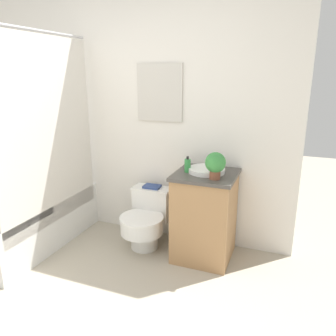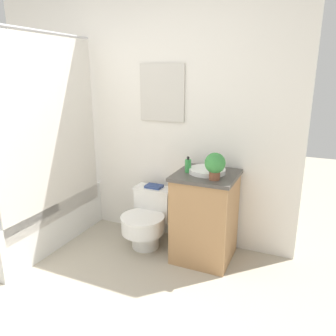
% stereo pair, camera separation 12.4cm
% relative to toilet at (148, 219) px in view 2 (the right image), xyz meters
% --- Properties ---
extents(wall_back, '(3.23, 0.07, 2.50)m').
position_rel_toilet_xyz_m(wall_back, '(-0.26, 0.32, 0.98)').
color(wall_back, white).
rests_on(wall_back, ground_plane).
extents(shower_area, '(0.64, 1.34, 1.98)m').
position_rel_toilet_xyz_m(shower_area, '(-1.05, -0.38, 0.01)').
color(shower_area, white).
rests_on(shower_area, ground_plane).
extents(toilet, '(0.42, 0.56, 0.55)m').
position_rel_toilet_xyz_m(toilet, '(0.00, 0.00, 0.00)').
color(toilet, white).
rests_on(toilet, ground_plane).
extents(vanity, '(0.53, 0.53, 0.81)m').
position_rel_toilet_xyz_m(vanity, '(0.58, 0.01, 0.13)').
color(vanity, '#AD7F51').
rests_on(vanity, ground_plane).
extents(sink, '(0.32, 0.35, 0.13)m').
position_rel_toilet_xyz_m(sink, '(0.58, 0.03, 0.55)').
color(sink, white).
rests_on(sink, vanity).
extents(soap_bottle, '(0.05, 0.05, 0.14)m').
position_rel_toilet_xyz_m(soap_bottle, '(0.42, -0.02, 0.59)').
color(soap_bottle, green).
rests_on(soap_bottle, vanity).
extents(potted_plant, '(0.17, 0.17, 0.22)m').
position_rel_toilet_xyz_m(potted_plant, '(0.69, -0.12, 0.66)').
color(potted_plant, brown).
rests_on(potted_plant, vanity).
extents(book_on_tank, '(0.16, 0.12, 0.02)m').
position_rel_toilet_xyz_m(book_on_tank, '(0.00, 0.15, 0.29)').
color(book_on_tank, '#33477F').
rests_on(book_on_tank, toilet).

